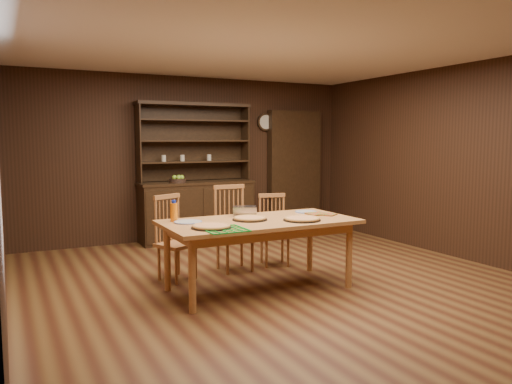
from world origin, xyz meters
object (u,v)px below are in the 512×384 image
chair_left (173,235)px  chair_right (273,227)px  dining_table (259,227)px  chair_center (232,225)px  juice_bottle (174,212)px  china_hutch (196,203)px

chair_left → chair_right: 1.37m
dining_table → chair_center: chair_center is taller
dining_table → chair_right: size_ratio=2.24×
dining_table → chair_right: chair_right is taller
dining_table → chair_center: size_ratio=1.95×
chair_left → juice_bottle: same height
chair_left → chair_center: chair_center is taller
chair_right → juice_bottle: (-1.50, -0.57, 0.38)m
chair_left → china_hutch: bearing=38.0°
china_hutch → chair_left: (-1.02, -1.98, -0.08)m
china_hutch → chair_center: size_ratio=2.09×
chair_center → china_hutch: bearing=84.1°
china_hutch → chair_left: china_hutch is taller
chair_right → dining_table: bearing=-112.6°
juice_bottle → china_hutch: bearing=65.0°
dining_table → chair_center: bearing=84.3°
chair_center → chair_right: 0.58m
china_hutch → chair_center: bearing=-96.9°
chair_right → juice_bottle: juice_bottle is taller
chair_left → juice_bottle: 0.61m
juice_bottle → chair_left: bearing=74.4°
chair_center → chair_right: chair_center is taller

